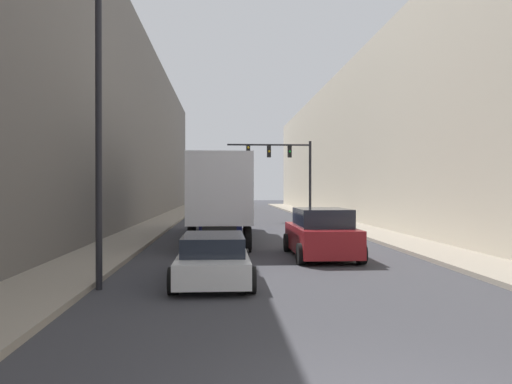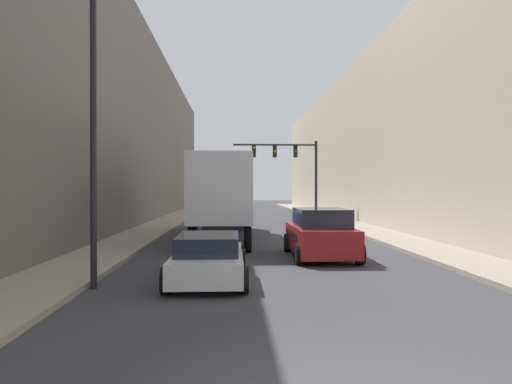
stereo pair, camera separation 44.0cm
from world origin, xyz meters
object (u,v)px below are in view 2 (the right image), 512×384
at_px(semi_truck, 223,194).
at_px(suv_car, 320,234).
at_px(traffic_signal_gantry, 293,163).
at_px(street_lamp, 93,82).
at_px(sedan_car, 209,258).

height_order(semi_truck, suv_car, semi_truck).
distance_m(semi_truck, traffic_signal_gantry, 14.66).
xyz_separation_m(traffic_signal_gantry, street_lamp, (-8.02, -25.76, 0.68)).
relative_size(semi_truck, suv_car, 2.78).
bearing_deg(street_lamp, traffic_signal_gantry, 72.71).
height_order(semi_truck, traffic_signal_gantry, traffic_signal_gantry).
xyz_separation_m(semi_truck, sedan_car, (-0.13, -11.22, -1.60)).
relative_size(semi_truck, sedan_car, 2.77).
distance_m(semi_truck, street_lamp, 12.87).
bearing_deg(sedan_car, suv_car, 48.66).
height_order(sedan_car, street_lamp, street_lamp).
distance_m(suv_car, street_lamp, 9.41).
height_order(suv_car, traffic_signal_gantry, traffic_signal_gantry).
distance_m(sedan_car, street_lamp, 5.35).
relative_size(sedan_car, street_lamp, 0.58).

